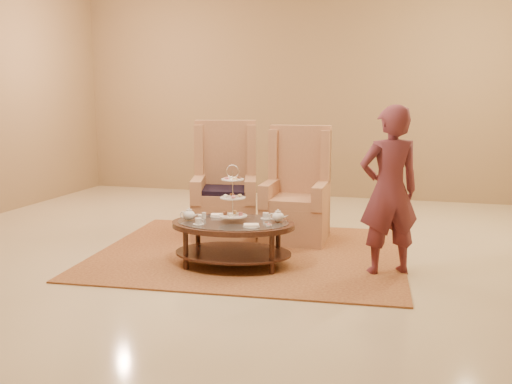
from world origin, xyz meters
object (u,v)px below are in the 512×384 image
(armchair_left, at_px, (225,197))
(armchair_right, at_px, (297,202))
(tea_table, at_px, (233,230))
(person, at_px, (389,191))

(armchair_left, distance_m, armchair_right, 0.88)
(tea_table, bearing_deg, armchair_right, 66.57)
(armchair_right, height_order, person, person)
(armchair_right, xyz_separation_m, person, (1.09, -1.05, 0.35))
(tea_table, xyz_separation_m, armchair_left, (-0.49, 1.22, 0.10))
(armchair_left, relative_size, person, 0.86)
(armchair_left, distance_m, person, 2.25)
(tea_table, distance_m, armchair_right, 1.29)
(armchair_right, bearing_deg, armchair_left, 179.20)
(tea_table, distance_m, person, 1.55)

